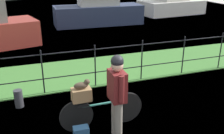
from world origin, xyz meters
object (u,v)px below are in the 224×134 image
wooden_crate (81,95)px  cyclist_person (117,91)px  bicycle_main (101,111)px  mooring_bollard (19,99)px  terrier_dog (82,85)px  moored_boat_mid (98,11)px  moored_boat_far (171,3)px

wooden_crate → cyclist_person: (0.56, -0.45, 0.20)m
bicycle_main → mooring_bollard: size_ratio=4.05×
terrier_dog → moored_boat_mid: moored_boat_mid is taller
wooden_crate → moored_boat_far: moored_boat_far is taller
moored_boat_far → moored_boat_mid: bearing=-162.8°
bicycle_main → cyclist_person: (0.17, -0.45, 0.65)m
wooden_crate → bicycle_main: bearing=-0.1°
cyclist_person → mooring_bollard: (-1.77, 1.87, -0.79)m
terrier_dog → moored_boat_mid: (3.25, 9.95, -0.23)m
wooden_crate → moored_boat_mid: (3.28, 9.95, -0.02)m
terrier_dog → mooring_bollard: 2.03m
cyclist_person → mooring_bollard: bearing=133.4°
moored_boat_far → mooring_bollard: bearing=-135.0°
bicycle_main → moored_boat_mid: (2.88, 9.95, 0.42)m
mooring_bollard → terrier_dog: bearing=-49.1°
terrier_dog → cyclist_person: 0.70m
bicycle_main → mooring_bollard: (-1.60, 1.42, -0.14)m
bicycle_main → terrier_dog: (-0.37, 0.00, 0.65)m
terrier_dog → moored_boat_far: moored_boat_far is taller
moored_boat_far → wooden_crate: bearing=-127.9°
wooden_crate → terrier_dog: 0.20m
terrier_dog → mooring_bollard: size_ratio=0.73×
mooring_bollard → moored_boat_far: 14.65m
bicycle_main → cyclist_person: 0.81m
bicycle_main → mooring_bollard: 2.14m
mooring_bollard → moored_boat_far: moored_boat_far is taller
cyclist_person → wooden_crate: bearing=141.3°
terrier_dog → mooring_bollard: bearing=130.9°
bicycle_main → terrier_dog: terrier_dog is taller
cyclist_person → moored_boat_mid: bearing=75.4°
wooden_crate → terrier_dog: (0.02, -0.00, 0.20)m
cyclist_person → moored_boat_far: size_ratio=0.37×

